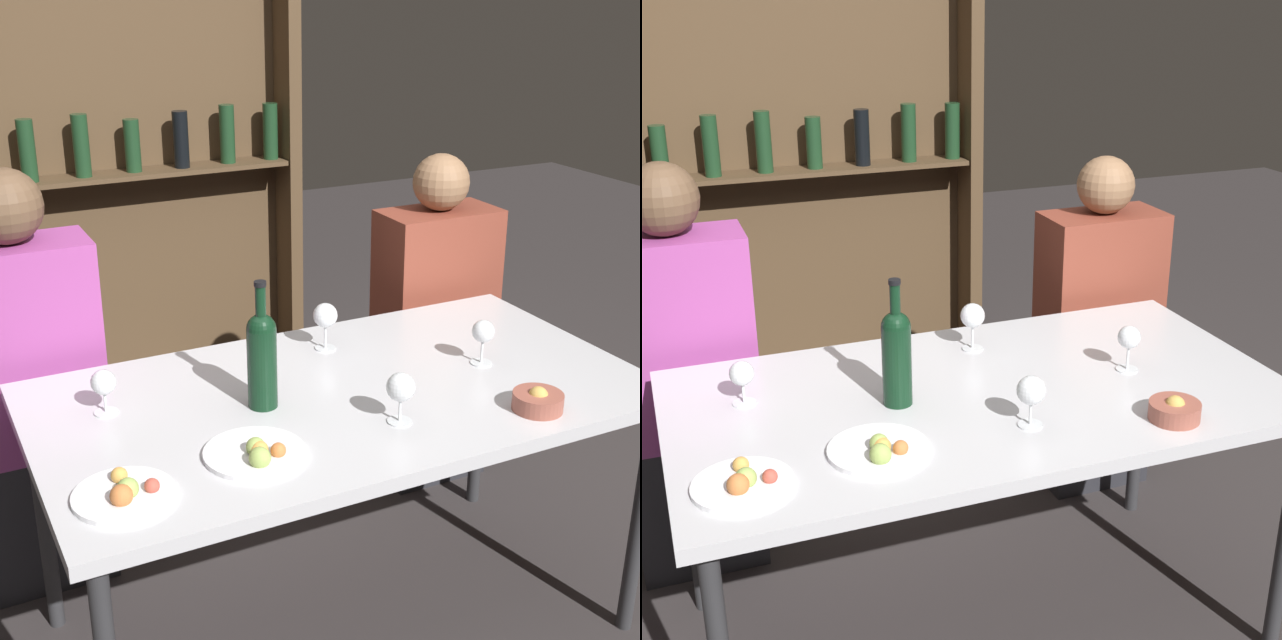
% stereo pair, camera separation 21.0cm
% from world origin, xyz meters
% --- Properties ---
extents(ground_plane, '(10.00, 10.00, 0.00)m').
position_xyz_m(ground_plane, '(0.00, 0.00, 0.00)').
color(ground_plane, '#332D2D').
extents(dining_table, '(1.58, 0.86, 0.75)m').
position_xyz_m(dining_table, '(0.00, 0.00, 0.70)').
color(dining_table, silver).
rests_on(dining_table, ground_plane).
extents(wine_rack_wall, '(1.52, 0.21, 2.22)m').
position_xyz_m(wine_rack_wall, '(0.00, 1.97, 1.14)').
color(wine_rack_wall, '#4C3823').
rests_on(wine_rack_wall, ground_plane).
extents(wine_bottle, '(0.07, 0.07, 0.33)m').
position_xyz_m(wine_bottle, '(-0.22, 0.01, 0.89)').
color(wine_bottle, black).
rests_on(wine_bottle, dining_table).
extents(wine_glass_0, '(0.07, 0.07, 0.13)m').
position_xyz_m(wine_glass_0, '(0.04, -0.22, 0.84)').
color(wine_glass_0, silver).
rests_on(wine_glass_0, dining_table).
extents(wine_glass_1, '(0.06, 0.06, 0.13)m').
position_xyz_m(wine_glass_1, '(0.42, -0.02, 0.84)').
color(wine_glass_1, silver).
rests_on(wine_glass_1, dining_table).
extents(wine_glass_2, '(0.06, 0.06, 0.11)m').
position_xyz_m(wine_glass_2, '(-0.58, 0.15, 0.83)').
color(wine_glass_2, silver).
rests_on(wine_glass_2, dining_table).
extents(wine_glass_3, '(0.07, 0.07, 0.14)m').
position_xyz_m(wine_glass_3, '(0.08, 0.26, 0.85)').
color(wine_glass_3, silver).
rests_on(wine_glass_3, dining_table).
extents(food_plate_0, '(0.23, 0.23, 0.05)m').
position_xyz_m(food_plate_0, '(-0.33, -0.22, 0.76)').
color(food_plate_0, white).
rests_on(food_plate_0, dining_table).
extents(food_plate_1, '(0.22, 0.22, 0.05)m').
position_xyz_m(food_plate_1, '(-0.64, -0.25, 0.77)').
color(food_plate_1, white).
rests_on(food_plate_1, dining_table).
extents(snack_bowl, '(0.13, 0.13, 0.06)m').
position_xyz_m(snack_bowl, '(0.38, -0.31, 0.78)').
color(snack_bowl, '#995142').
rests_on(snack_bowl, dining_table).
extents(seated_person_left, '(0.42, 0.22, 1.28)m').
position_xyz_m(seated_person_left, '(-0.70, 0.61, 0.61)').
color(seated_person_left, '#26262B').
rests_on(seated_person_left, ground_plane).
extents(seated_person_right, '(0.41, 0.22, 1.20)m').
position_xyz_m(seated_person_right, '(0.70, 0.61, 0.56)').
color(seated_person_right, '#26262B').
rests_on(seated_person_right, ground_plane).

